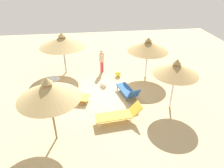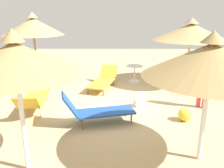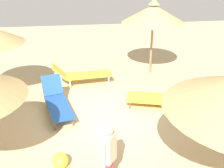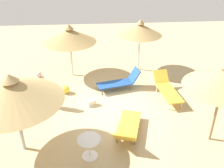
{
  "view_description": "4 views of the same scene",
  "coord_description": "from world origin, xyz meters",
  "px_view_note": "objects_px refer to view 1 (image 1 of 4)",
  "views": [
    {
      "loc": [
        0.74,
        9.67,
        6.34
      ],
      "look_at": [
        -0.52,
        -0.03,
        0.62
      ],
      "focal_mm": 33.44,
      "sensor_mm": 36.0,
      "label": 1
    },
    {
      "loc": [
        -7.05,
        -0.04,
        2.86
      ],
      "look_at": [
        -0.24,
        -0.0,
        0.77
      ],
      "focal_mm": 37.58,
      "sensor_mm": 36.0,
      "label": 2
    },
    {
      "loc": [
        -0.68,
        -6.76,
        4.19
      ],
      "look_at": [
        0.31,
        0.44,
        0.81
      ],
      "focal_mm": 43.61,
      "sensor_mm": 36.0,
      "label": 3
    },
    {
      "loc": [
        8.35,
        -0.71,
        5.71
      ],
      "look_at": [
        0.26,
        -0.07,
        1.17
      ],
      "focal_mm": 40.11,
      "sensor_mm": 36.0,
      "label": 4
    }
  ],
  "objects_px": {
    "parasol_umbrella_back": "(148,46)",
    "person_standing_center": "(102,60)",
    "lounge_chair_far_left": "(69,95)",
    "lounge_chair_near_right": "(119,114)",
    "parasol_umbrella_far_right": "(48,91)",
    "parasol_umbrella_edge": "(176,69)",
    "lounge_chair_front": "(128,91)",
    "parasol_umbrella_near_left": "(62,41)",
    "side_table_round": "(54,82)",
    "beach_ball": "(118,74)",
    "handbag": "(103,84)"
  },
  "relations": [
    {
      "from": "lounge_chair_far_left",
      "to": "parasol_umbrella_back",
      "type": "bearing_deg",
      "value": -155.69
    },
    {
      "from": "person_standing_center",
      "to": "side_table_round",
      "type": "height_order",
      "value": "person_standing_center"
    },
    {
      "from": "lounge_chair_front",
      "to": "person_standing_center",
      "type": "bearing_deg",
      "value": -70.61
    },
    {
      "from": "handbag",
      "to": "beach_ball",
      "type": "height_order",
      "value": "handbag"
    },
    {
      "from": "parasol_umbrella_back",
      "to": "parasol_umbrella_near_left",
      "type": "xyz_separation_m",
      "value": [
        5.08,
        -1.24,
        0.1
      ]
    },
    {
      "from": "person_standing_center",
      "to": "side_table_round",
      "type": "xyz_separation_m",
      "value": [
        2.88,
        1.84,
        -0.4
      ]
    },
    {
      "from": "lounge_chair_front",
      "to": "beach_ball",
      "type": "xyz_separation_m",
      "value": [
        0.17,
        -2.41,
        -0.21
      ]
    },
    {
      "from": "parasol_umbrella_back",
      "to": "lounge_chair_front",
      "type": "xyz_separation_m",
      "value": [
        1.58,
        2.21,
        -1.65
      ]
    },
    {
      "from": "side_table_round",
      "to": "lounge_chair_far_left",
      "type": "bearing_deg",
      "value": 124.26
    },
    {
      "from": "parasol_umbrella_far_right",
      "to": "lounge_chair_far_left",
      "type": "height_order",
      "value": "parasol_umbrella_far_right"
    },
    {
      "from": "parasol_umbrella_back",
      "to": "lounge_chair_far_left",
      "type": "xyz_separation_m",
      "value": [
        4.71,
        2.13,
        -1.72
      ]
    },
    {
      "from": "parasol_umbrella_back",
      "to": "person_standing_center",
      "type": "xyz_separation_m",
      "value": [
        2.71,
        -1.0,
        -1.17
      ]
    },
    {
      "from": "lounge_chair_far_left",
      "to": "handbag",
      "type": "bearing_deg",
      "value": -147.61
    },
    {
      "from": "person_standing_center",
      "to": "parasol_umbrella_far_right",
      "type": "bearing_deg",
      "value": 67.58
    },
    {
      "from": "parasol_umbrella_edge",
      "to": "beach_ball",
      "type": "bearing_deg",
      "value": -59.45
    },
    {
      "from": "parasol_umbrella_near_left",
      "to": "side_table_round",
      "type": "height_order",
      "value": "parasol_umbrella_near_left"
    },
    {
      "from": "lounge_chair_far_left",
      "to": "handbag",
      "type": "distance_m",
      "value": 2.27
    },
    {
      "from": "lounge_chair_front",
      "to": "lounge_chair_near_right",
      "type": "height_order",
      "value": "lounge_chair_front"
    },
    {
      "from": "parasol_umbrella_edge",
      "to": "side_table_round",
      "type": "relative_size",
      "value": 3.72
    },
    {
      "from": "person_standing_center",
      "to": "beach_ball",
      "type": "xyz_separation_m",
      "value": [
        -0.96,
        0.8,
        -0.69
      ]
    },
    {
      "from": "lounge_chair_far_left",
      "to": "side_table_round",
      "type": "height_order",
      "value": "lounge_chair_far_left"
    },
    {
      "from": "lounge_chair_front",
      "to": "person_standing_center",
      "type": "distance_m",
      "value": 3.44
    },
    {
      "from": "lounge_chair_far_left",
      "to": "lounge_chair_near_right",
      "type": "xyz_separation_m",
      "value": [
        -2.35,
        1.98,
        0.08
      ]
    },
    {
      "from": "side_table_round",
      "to": "lounge_chair_near_right",
      "type": "bearing_deg",
      "value": 134.65
    },
    {
      "from": "lounge_chair_front",
      "to": "handbag",
      "type": "bearing_deg",
      "value": -46.59
    },
    {
      "from": "parasol_umbrella_back",
      "to": "side_table_round",
      "type": "height_order",
      "value": "parasol_umbrella_back"
    },
    {
      "from": "side_table_round",
      "to": "parasol_umbrella_back",
      "type": "bearing_deg",
      "value": -171.42
    },
    {
      "from": "parasol_umbrella_near_left",
      "to": "beach_ball",
      "type": "relative_size",
      "value": 8.1
    },
    {
      "from": "parasol_umbrella_near_left",
      "to": "lounge_chair_near_right",
      "type": "bearing_deg",
      "value": 116.98
    },
    {
      "from": "parasol_umbrella_back",
      "to": "lounge_chair_front",
      "type": "relative_size",
      "value": 1.29
    },
    {
      "from": "parasol_umbrella_back",
      "to": "parasol_umbrella_edge",
      "type": "bearing_deg",
      "value": 96.0
    },
    {
      "from": "person_standing_center",
      "to": "beach_ball",
      "type": "height_order",
      "value": "person_standing_center"
    },
    {
      "from": "lounge_chair_near_right",
      "to": "beach_ball",
      "type": "xyz_separation_m",
      "value": [
        -0.61,
        -4.31,
        -0.22
      ]
    },
    {
      "from": "parasol_umbrella_far_right",
      "to": "side_table_round",
      "type": "distance_m",
      "value": 4.44
    },
    {
      "from": "lounge_chair_far_left",
      "to": "side_table_round",
      "type": "bearing_deg",
      "value": -55.74
    },
    {
      "from": "handbag",
      "to": "side_table_round",
      "type": "height_order",
      "value": "side_table_round"
    },
    {
      "from": "parasol_umbrella_back",
      "to": "side_table_round",
      "type": "distance_m",
      "value": 5.86
    },
    {
      "from": "parasol_umbrella_edge",
      "to": "parasol_umbrella_near_left",
      "type": "relative_size",
      "value": 0.91
    },
    {
      "from": "parasol_umbrella_edge",
      "to": "lounge_chair_front",
      "type": "relative_size",
      "value": 1.32
    },
    {
      "from": "parasol_umbrella_back",
      "to": "handbag",
      "type": "height_order",
      "value": "parasol_umbrella_back"
    },
    {
      "from": "parasol_umbrella_near_left",
      "to": "lounge_chair_far_left",
      "type": "xyz_separation_m",
      "value": [
        -0.37,
        3.37,
        -1.82
      ]
    },
    {
      "from": "beach_ball",
      "to": "parasol_umbrella_back",
      "type": "bearing_deg",
      "value": 173.44
    },
    {
      "from": "parasol_umbrella_far_right",
      "to": "lounge_chair_front",
      "type": "height_order",
      "value": "parasol_umbrella_far_right"
    },
    {
      "from": "parasol_umbrella_back",
      "to": "person_standing_center",
      "type": "bearing_deg",
      "value": -20.31
    },
    {
      "from": "parasol_umbrella_edge",
      "to": "lounge_chair_far_left",
      "type": "distance_m",
      "value": 5.52
    },
    {
      "from": "lounge_chair_front",
      "to": "parasol_umbrella_near_left",
      "type": "bearing_deg",
      "value": -44.54
    },
    {
      "from": "parasol_umbrella_far_right",
      "to": "lounge_chair_near_right",
      "type": "bearing_deg",
      "value": -165.09
    },
    {
      "from": "parasol_umbrella_back",
      "to": "person_standing_center",
      "type": "relative_size",
      "value": 1.66
    },
    {
      "from": "lounge_chair_front",
      "to": "handbag",
      "type": "xyz_separation_m",
      "value": [
        1.22,
        -1.29,
        -0.25
      ]
    },
    {
      "from": "parasol_umbrella_near_left",
      "to": "side_table_round",
      "type": "xyz_separation_m",
      "value": [
        0.5,
        2.08,
        -1.66
      ]
    }
  ]
}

